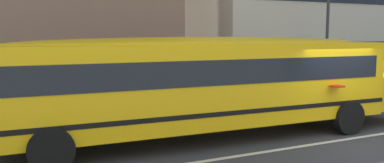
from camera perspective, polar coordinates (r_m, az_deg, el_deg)
ground_plane at (r=12.30m, az=20.98°, el=-7.51°), size 400.00×400.00×0.00m
sidewalk_far at (r=17.77m, az=4.08°, el=-2.77°), size 120.00×3.00×0.01m
lane_centreline at (r=12.30m, az=20.98°, el=-7.50°), size 110.00×0.16×0.01m
school_bus at (r=11.33m, az=2.67°, el=0.42°), size 12.79×3.30×2.84m
street_lamp at (r=20.23m, az=18.50°, el=10.30°), size 0.44×0.44×6.80m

